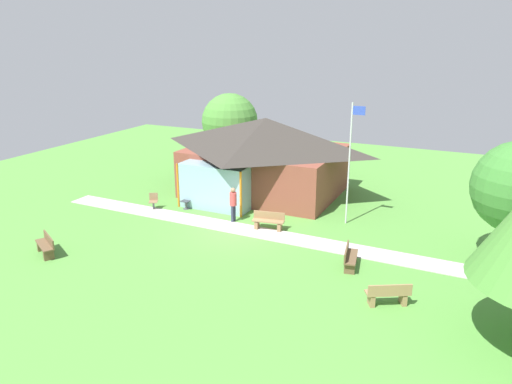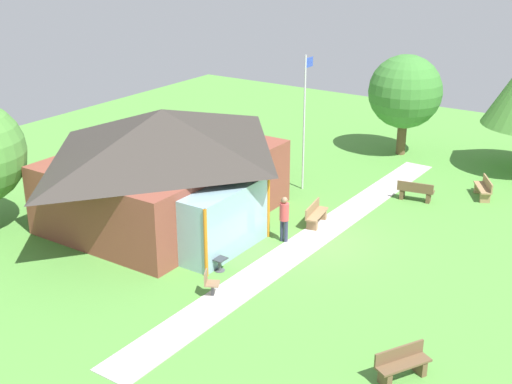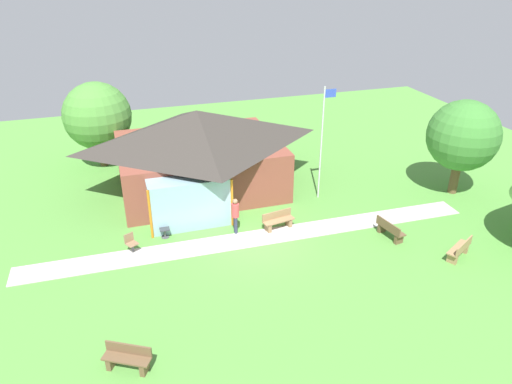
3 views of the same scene
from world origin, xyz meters
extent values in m
plane|color=#54933D|center=(0.00, 0.00, 0.00)|extent=(44.00, 44.00, 0.00)
cube|color=brown|center=(-1.34, 6.16, 1.32)|extent=(8.27, 6.36, 2.63)
pyramid|color=#38332D|center=(-1.34, 6.16, 3.49)|extent=(9.27, 7.36, 1.71)
cube|color=#8CB2BF|center=(-2.58, 2.38, 1.19)|extent=(3.72, 1.20, 2.37)
cylinder|color=orange|center=(-4.44, 1.78, 1.19)|extent=(0.12, 0.12, 2.37)
cylinder|color=orange|center=(-0.72, 1.78, 1.19)|extent=(0.12, 0.12, 2.37)
cube|color=#BCB7B2|center=(0.00, 0.31, 0.01)|extent=(20.46, 1.64, 0.03)
cylinder|color=silver|center=(4.29, 3.22, 2.93)|extent=(0.08, 0.08, 5.85)
cube|color=blue|center=(4.59, 3.22, 5.50)|extent=(0.60, 0.02, 0.40)
cube|color=brown|center=(-6.05, -5.70, 0.45)|extent=(1.52, 1.12, 0.06)
cube|color=brown|center=(-5.57, -5.97, 0.20)|extent=(0.34, 0.43, 0.39)
cube|color=brown|center=(-6.53, -5.43, 0.20)|extent=(0.34, 0.43, 0.39)
cube|color=brown|center=(-5.96, -5.54, 0.66)|extent=(1.34, 0.79, 0.36)
cube|color=#9E7A51|center=(7.60, -3.64, 0.45)|extent=(1.52, 1.12, 0.06)
cube|color=#9E7A51|center=(7.12, -3.91, 0.20)|extent=(0.33, 0.43, 0.39)
cube|color=#9E7A51|center=(8.08, -3.37, 0.20)|extent=(0.33, 0.43, 0.39)
cube|color=#9E7A51|center=(7.69, -3.80, 0.66)|extent=(1.34, 0.78, 0.36)
cube|color=olive|center=(1.21, 0.80, 0.45)|extent=(1.55, 0.70, 0.06)
cube|color=olive|center=(1.76, 0.90, 0.20)|extent=(0.23, 0.42, 0.39)
cube|color=olive|center=(0.67, 0.70, 0.20)|extent=(0.23, 0.42, 0.39)
cube|color=olive|center=(1.18, 0.99, 0.66)|extent=(1.49, 0.32, 0.36)
cube|color=brown|center=(5.75, -1.40, 0.45)|extent=(0.70, 1.55, 0.06)
cube|color=brown|center=(5.65, -0.86, 0.20)|extent=(0.42, 0.23, 0.39)
cube|color=brown|center=(5.84, -1.94, 0.20)|extent=(0.42, 0.23, 0.39)
cube|color=brown|center=(5.56, -1.43, 0.66)|extent=(0.32, 1.49, 0.36)
cube|color=#8C6B4C|center=(-5.39, 0.82, 0.44)|extent=(0.60, 0.60, 0.04)
cube|color=#8C6B4C|center=(-5.48, 1.00, 0.66)|extent=(0.41, 0.25, 0.40)
cylinder|color=#4C4C51|center=(-5.39, 0.82, 0.21)|extent=(0.10, 0.10, 0.42)
cylinder|color=#4C4C51|center=(-5.39, 0.82, 0.01)|extent=(0.36, 0.36, 0.02)
cube|color=#33383D|center=(-3.90, 1.65, 0.44)|extent=(0.45, 0.45, 0.04)
cube|color=#33383D|center=(-3.90, 1.85, 0.66)|extent=(0.44, 0.05, 0.40)
cylinder|color=#4C4C51|center=(-3.90, 1.65, 0.21)|extent=(0.10, 0.10, 0.42)
cylinder|color=#4C4C51|center=(-3.90, 1.65, 0.01)|extent=(0.36, 0.36, 0.02)
cylinder|color=#2D3347|center=(-0.76, 1.15, 0.42)|extent=(0.14, 0.14, 0.85)
cylinder|color=#2D3347|center=(-0.78, 0.97, 0.42)|extent=(0.14, 0.14, 0.85)
cylinder|color=#BF3F3F|center=(-0.77, 1.06, 1.18)|extent=(0.34, 0.34, 0.65)
sphere|color=#846047|center=(-0.77, 1.06, 1.62)|extent=(0.24, 0.24, 0.24)
cylinder|color=brown|center=(-6.26, 11.02, 0.80)|extent=(0.47, 0.47, 1.61)
sphere|color=#4C8C38|center=(-6.26, 11.02, 3.07)|extent=(3.88, 3.88, 3.88)
cylinder|color=brown|center=(11.37, 1.60, 0.92)|extent=(0.46, 0.46, 1.85)
sphere|color=#3D7F33|center=(11.37, 1.60, 3.20)|extent=(3.62, 3.62, 3.62)
camera|label=1|loc=(9.86, -18.86, 8.70)|focal=34.40mm
camera|label=2|loc=(-20.09, -10.64, 10.66)|focal=47.89mm
camera|label=3|loc=(-5.52, -17.14, 11.50)|focal=33.65mm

